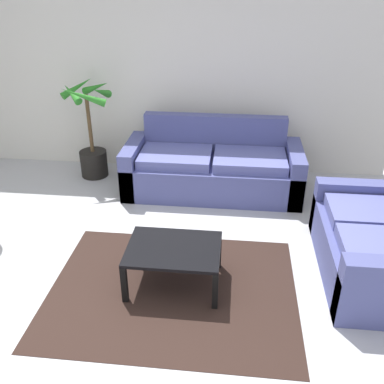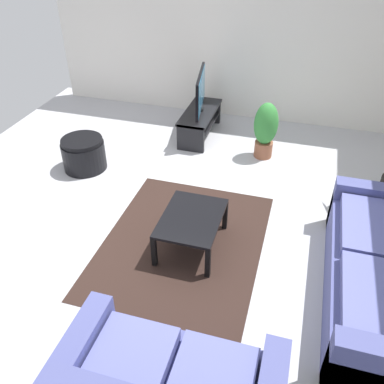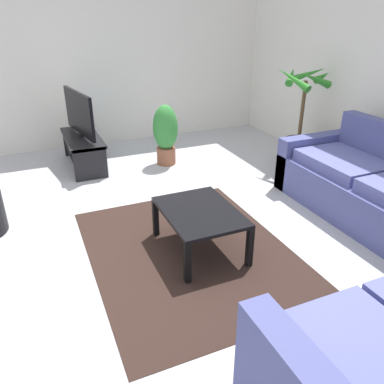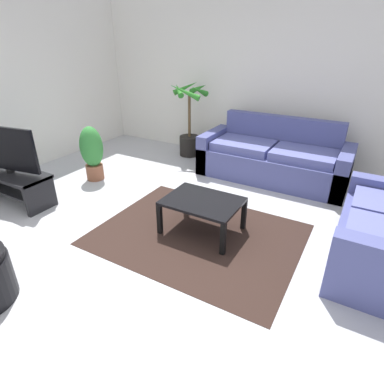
{
  "view_description": "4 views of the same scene",
  "coord_description": "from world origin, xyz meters",
  "px_view_note": "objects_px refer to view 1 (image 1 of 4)",
  "views": [
    {
      "loc": [
        0.94,
        -2.65,
        2.58
      ],
      "look_at": [
        0.55,
        0.89,
        0.7
      ],
      "focal_mm": 39.89,
      "sensor_mm": 36.0,
      "label": 1
    },
    {
      "loc": [
        3.64,
        1.34,
        3.09
      ],
      "look_at": [
        0.19,
        0.33,
        0.53
      ],
      "focal_mm": 38.56,
      "sensor_mm": 36.0,
      "label": 2
    },
    {
      "loc": [
        3.1,
        -0.83,
        1.96
      ],
      "look_at": [
        0.28,
        0.39,
        0.5
      ],
      "focal_mm": 35.93,
      "sensor_mm": 36.0,
      "label": 3
    },
    {
      "loc": [
        1.87,
        -2.31,
        2.01
      ],
      "look_at": [
        0.34,
        0.35,
        0.49
      ],
      "focal_mm": 29.54,
      "sensor_mm": 36.0,
      "label": 4
    }
  ],
  "objects_px": {
    "couch_main": "(213,169)",
    "couch_loveseat": "(377,246)",
    "potted_palm": "(92,141)",
    "coffee_table": "(174,252)"
  },
  "relations": [
    {
      "from": "couch_main",
      "to": "potted_palm",
      "type": "relative_size",
      "value": 1.65
    },
    {
      "from": "couch_main",
      "to": "coffee_table",
      "type": "xyz_separation_m",
      "value": [
        -0.22,
        -1.89,
        0.04
      ]
    },
    {
      "from": "couch_main",
      "to": "potted_palm",
      "type": "height_order",
      "value": "potted_palm"
    },
    {
      "from": "couch_main",
      "to": "coffee_table",
      "type": "height_order",
      "value": "couch_main"
    },
    {
      "from": "couch_main",
      "to": "coffee_table",
      "type": "relative_size",
      "value": 2.66
    },
    {
      "from": "couch_loveseat",
      "to": "potted_palm",
      "type": "distance_m",
      "value": 3.73
    },
    {
      "from": "coffee_table",
      "to": "potted_palm",
      "type": "relative_size",
      "value": 0.62
    },
    {
      "from": "couch_main",
      "to": "couch_loveseat",
      "type": "bearing_deg",
      "value": -43.4
    },
    {
      "from": "couch_loveseat",
      "to": "potted_palm",
      "type": "bearing_deg",
      "value": 151.3
    },
    {
      "from": "couch_loveseat",
      "to": "potted_palm",
      "type": "relative_size",
      "value": 1.15
    }
  ]
}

